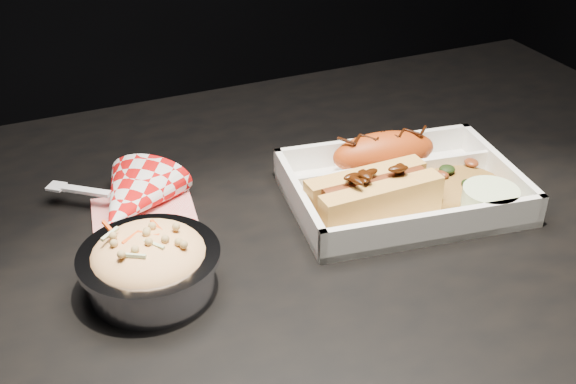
# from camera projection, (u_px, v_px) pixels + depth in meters

# --- Properties ---
(dining_table) EXTENTS (1.20, 0.80, 0.75)m
(dining_table) POSITION_uv_depth(u_px,v_px,m) (294.00, 303.00, 0.80)
(dining_table) COLOR black
(dining_table) RESTS_ON ground
(food_tray) EXTENTS (0.27, 0.21, 0.04)m
(food_tray) POSITION_uv_depth(u_px,v_px,m) (401.00, 192.00, 0.81)
(food_tray) COLOR white
(food_tray) RESTS_ON dining_table
(fried_pastry) EXTENTS (0.13, 0.07, 0.05)m
(fried_pastry) POSITION_uv_depth(u_px,v_px,m) (384.00, 152.00, 0.85)
(fried_pastry) COLOR #B44212
(fried_pastry) RESTS_ON food_tray
(hotdog) EXTENTS (0.14, 0.06, 0.06)m
(hotdog) POSITION_uv_depth(u_px,v_px,m) (373.00, 192.00, 0.77)
(hotdog) COLOR #E4A64D
(hotdog) RESTS_ON food_tray
(fried_rice_mound) EXTENTS (0.12, 0.10, 0.03)m
(fried_rice_mound) POSITION_uv_depth(u_px,v_px,m) (460.00, 179.00, 0.81)
(fried_rice_mound) COLOR #A77230
(fried_rice_mound) RESTS_ON food_tray
(cupcake_liner) EXTENTS (0.06, 0.06, 0.03)m
(cupcake_liner) POSITION_uv_depth(u_px,v_px,m) (490.00, 201.00, 0.77)
(cupcake_liner) COLOR beige
(cupcake_liner) RESTS_ON food_tray
(foil_coleslaw_cup) EXTENTS (0.13, 0.13, 0.07)m
(foil_coleslaw_cup) POSITION_uv_depth(u_px,v_px,m) (150.00, 263.00, 0.66)
(foil_coleslaw_cup) COLOR silver
(foil_coleslaw_cup) RESTS_ON dining_table
(napkin_fork) EXTENTS (0.16, 0.15, 0.10)m
(napkin_fork) POSITION_uv_depth(u_px,v_px,m) (131.00, 200.00, 0.78)
(napkin_fork) COLOR red
(napkin_fork) RESTS_ON dining_table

